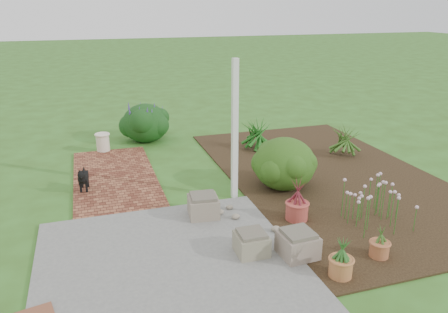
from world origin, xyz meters
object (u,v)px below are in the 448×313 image
object	(u,v)px
black_dog	(83,177)
evergreen_shrub	(284,162)
cream_ceramic_urn	(103,142)
stone_trough_near	(251,244)

from	to	relation	value
black_dog	evergreen_shrub	xyz separation A→B (m)	(3.63, -0.95, 0.22)
black_dog	cream_ceramic_urn	world-z (taller)	black_dog
stone_trough_near	cream_ceramic_urn	bearing A→B (deg)	107.98
black_dog	cream_ceramic_urn	bearing A→B (deg)	84.79
stone_trough_near	black_dog	bearing A→B (deg)	126.39
black_dog	stone_trough_near	bearing A→B (deg)	-47.33
black_dog	cream_ceramic_urn	xyz separation A→B (m)	(0.47, 2.32, -0.06)
cream_ceramic_urn	evergreen_shrub	xyz separation A→B (m)	(3.16, -3.27, 0.28)
black_dog	cream_ceramic_urn	distance (m)	2.37
cream_ceramic_urn	black_dog	bearing A→B (deg)	-101.49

